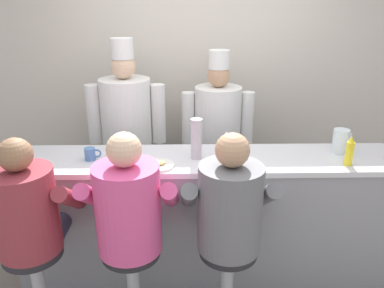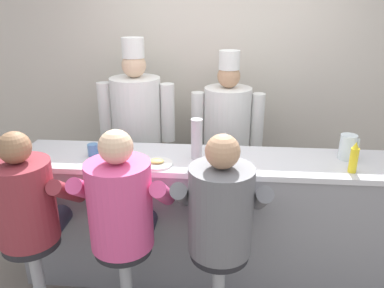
% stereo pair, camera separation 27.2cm
% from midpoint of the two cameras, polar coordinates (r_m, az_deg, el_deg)
% --- Properties ---
extents(wall_back, '(10.00, 0.06, 2.70)m').
position_cam_midpoint_polar(wall_back, '(3.96, -0.59, 9.43)').
color(wall_back, beige).
rests_on(wall_back, ground_plane).
extents(diner_counter, '(2.92, 0.56, 1.04)m').
position_cam_midpoint_polar(diner_counter, '(3.03, -0.29, -11.23)').
color(diner_counter, gray).
rests_on(diner_counter, ground_plane).
extents(ketchup_bottle_red, '(0.06, 0.06, 0.25)m').
position_cam_midpoint_polar(ketchup_bottle_red, '(2.64, 2.29, -0.76)').
color(ketchup_bottle_red, red).
rests_on(ketchup_bottle_red, diner_counter).
extents(mustard_bottle_yellow, '(0.06, 0.06, 0.22)m').
position_cam_midpoint_polar(mustard_bottle_yellow, '(2.80, 20.38, -1.15)').
color(mustard_bottle_yellow, yellow).
rests_on(mustard_bottle_yellow, diner_counter).
extents(water_pitcher_clear, '(0.14, 0.12, 0.19)m').
position_cam_midpoint_polar(water_pitcher_clear, '(3.02, 19.35, 0.36)').
color(water_pitcher_clear, silver).
rests_on(water_pitcher_clear, diner_counter).
extents(breakfast_plate, '(0.22, 0.22, 0.04)m').
position_cam_midpoint_polar(breakfast_plate, '(2.66, -8.07, -3.22)').
color(breakfast_plate, white).
rests_on(breakfast_plate, diner_counter).
extents(cereal_bowl, '(0.14, 0.14, 0.05)m').
position_cam_midpoint_polar(cereal_bowl, '(2.71, -14.97, -3.06)').
color(cereal_bowl, '#4C7FB7').
rests_on(cereal_bowl, diner_counter).
extents(coffee_mug_blue, '(0.12, 0.08, 0.09)m').
position_cam_midpoint_polar(coffee_mug_blue, '(2.87, -17.84, -1.50)').
color(coffee_mug_blue, '#4C7AB2').
rests_on(coffee_mug_blue, diner_counter).
extents(cup_stack_steel, '(0.09, 0.09, 0.30)m').
position_cam_midpoint_polar(cup_stack_steel, '(2.73, -2.19, 0.74)').
color(cup_stack_steel, '#B7BABF').
rests_on(cup_stack_steel, diner_counter).
extents(diner_seated_maroon, '(0.59, 0.58, 1.41)m').
position_cam_midpoint_polar(diner_seated_maroon, '(2.64, -26.40, -9.99)').
color(diner_seated_maroon, '#B2B5BA').
rests_on(diner_seated_maroon, ground_plane).
extents(diner_seated_pink, '(0.61, 0.61, 1.44)m').
position_cam_midpoint_polar(diner_seated_pink, '(2.43, -12.76, -10.38)').
color(diner_seated_pink, '#B2B5BA').
rests_on(diner_seated_pink, ground_plane).
extents(diner_seated_grey, '(0.61, 0.60, 1.43)m').
position_cam_midpoint_polar(diner_seated_grey, '(2.39, 2.39, -10.57)').
color(diner_seated_grey, '#B2B5BA').
rests_on(diner_seated_grey, ground_plane).
extents(cook_in_whites_near, '(0.72, 0.46, 1.85)m').
position_cam_midpoint_polar(cook_in_whites_near, '(3.57, -12.00, 2.09)').
color(cook_in_whites_near, '#232328').
rests_on(cook_in_whites_near, ground_plane).
extents(cook_in_whites_far, '(0.68, 0.43, 1.74)m').
position_cam_midpoint_polar(cook_in_whites_far, '(3.58, 1.71, 1.57)').
color(cook_in_whites_far, '#232328').
rests_on(cook_in_whites_far, ground_plane).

